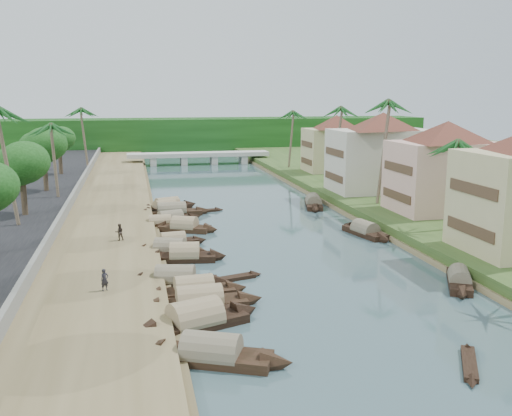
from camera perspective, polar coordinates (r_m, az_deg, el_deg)
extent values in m
plane|color=#3A5358|center=(45.24, 4.85, -6.30)|extent=(220.00, 220.00, 0.00)
cube|color=brown|center=(62.69, -14.85, -1.30)|extent=(10.00, 180.00, 0.80)
cube|color=#2C451B|center=(70.19, 14.98, 0.17)|extent=(16.00, 180.00, 1.20)
cube|color=black|center=(63.63, -22.53, -1.33)|extent=(8.00, 180.00, 1.40)
cube|color=slate|center=(62.85, -18.72, -0.61)|extent=(0.40, 180.00, 1.10)
cube|color=#12390F|center=(137.14, -6.88, 7.13)|extent=(120.00, 4.00, 8.00)
cube|color=#12390F|center=(142.11, -7.07, 7.27)|extent=(120.00, 4.00, 8.00)
cube|color=#12390F|center=(147.08, -7.25, 7.40)|extent=(120.00, 4.00, 8.00)
cube|color=#B0AFA4|center=(114.52, -5.75, 5.36)|extent=(28.00, 4.00, 0.80)
cube|color=#B0AFA4|center=(113.98, -10.25, 4.65)|extent=(1.20, 3.50, 1.80)
cube|color=#B0AFA4|center=(114.34, -7.24, 4.76)|extent=(1.20, 3.50, 1.80)
cube|color=#B0AFA4|center=(115.01, -4.25, 4.86)|extent=(1.20, 3.50, 1.80)
cube|color=#B0AFA4|center=(115.98, -1.30, 4.94)|extent=(1.20, 3.50, 1.80)
cube|color=#473221|center=(48.05, 20.59, -1.99)|extent=(0.10, 6.40, 0.90)
cube|color=#473221|center=(47.46, 20.85, 1.77)|extent=(0.10, 6.40, 0.90)
cube|color=#CFA192|center=(64.80, 18.37, 2.99)|extent=(11.00, 8.00, 7.50)
pyramid|color=brown|center=(64.33, 18.63, 7.27)|extent=(14.11, 14.11, 2.20)
cube|color=#473221|center=(62.46, 13.87, 1.20)|extent=(0.10, 6.40, 0.90)
cube|color=#473221|center=(62.03, 14.00, 3.93)|extent=(0.10, 6.40, 0.90)
cube|color=beige|center=(76.63, 12.44, 4.68)|extent=(13.00, 8.00, 8.00)
pyramid|color=brown|center=(76.24, 12.60, 8.48)|extent=(15.59, 15.59, 2.20)
cube|color=#473221|center=(74.40, 7.77, 3.09)|extent=(0.10, 6.40, 0.90)
cube|color=#473221|center=(74.02, 7.84, 5.55)|extent=(0.10, 6.40, 0.90)
cube|color=tan|center=(95.46, 7.99, 5.77)|extent=(10.00, 7.00, 7.00)
pyramid|color=brown|center=(95.14, 8.06, 8.53)|extent=(12.62, 12.62, 2.20)
cube|color=#473221|center=(94.03, 5.06, 4.68)|extent=(0.10, 5.60, 0.90)
cube|color=#473221|center=(93.75, 5.09, 6.38)|extent=(0.10, 5.60, 0.90)
cube|color=black|center=(30.61, -4.48, -14.75)|extent=(6.54, 4.36, 0.70)
cone|color=black|center=(29.86, 2.20, -15.26)|extent=(2.37, 2.35, 1.97)
cone|color=black|center=(31.66, -10.75, -13.84)|extent=(2.37, 2.35, 1.97)
cylinder|color=#79705B|center=(30.44, -4.49, -14.11)|extent=(5.22, 3.83, 2.04)
cube|color=black|center=(34.76, -6.08, -11.50)|extent=(6.67, 4.26, 0.70)
cone|color=black|center=(36.27, -1.05, -10.30)|extent=(2.42, 2.52, 2.22)
cone|color=black|center=(33.48, -11.58, -12.44)|extent=(2.42, 2.52, 2.22)
cylinder|color=#92835D|center=(34.62, -6.09, -10.92)|extent=(5.31, 3.83, 2.33)
cube|color=black|center=(37.62, -5.67, -9.68)|extent=(6.26, 2.15, 0.70)
cone|color=black|center=(38.20, -0.50, -9.16)|extent=(1.84, 1.80, 1.94)
cone|color=black|center=(37.29, -10.99, -9.90)|extent=(1.84, 1.80, 1.94)
cylinder|color=#92835D|center=(37.49, -5.68, -9.14)|extent=(4.80, 2.17, 2.01)
cube|color=black|center=(42.17, -8.06, -7.40)|extent=(6.14, 3.28, 0.70)
cone|color=black|center=(41.69, -3.62, -7.41)|extent=(2.05, 2.05, 1.87)
cone|color=black|center=(42.84, -12.38, -7.15)|extent=(2.05, 2.05, 1.87)
cylinder|color=#79705B|center=(42.05, -8.07, -6.91)|extent=(4.82, 3.00, 1.94)
cube|color=black|center=(39.70, -6.20, -8.55)|extent=(5.61, 2.24, 0.70)
cone|color=black|center=(40.27, -1.88, -8.08)|extent=(1.71, 1.78, 1.85)
cone|color=black|center=(39.30, -10.64, -8.77)|extent=(1.71, 1.78, 1.85)
cylinder|color=#92835D|center=(39.57, -6.21, -8.04)|extent=(4.32, 2.22, 1.94)
cube|color=black|center=(48.16, -7.13, -5.01)|extent=(5.33, 2.68, 0.70)
cone|color=black|center=(48.06, -3.74, -4.88)|extent=(1.75, 1.97, 1.93)
cone|color=black|center=(48.39, -10.49, -4.94)|extent=(1.75, 1.97, 1.93)
cylinder|color=#92835D|center=(48.06, -7.14, -4.57)|extent=(4.15, 2.58, 2.05)
cube|color=black|center=(49.91, -8.63, -4.47)|extent=(5.54, 3.41, 0.70)
cone|color=black|center=(49.25, -5.35, -4.51)|extent=(1.98, 2.08, 1.85)
cone|color=black|center=(50.69, -11.81, -4.24)|extent=(1.98, 2.08, 1.85)
cylinder|color=#79705B|center=(49.81, -8.64, -4.05)|extent=(4.40, 3.10, 1.94)
cube|color=black|center=(52.91, -8.28, -3.55)|extent=(4.78, 2.07, 0.70)
cone|color=black|center=(53.44, -5.58, -3.25)|extent=(1.49, 1.48, 1.46)
cone|color=black|center=(52.46, -11.04, -3.69)|extent=(1.49, 1.48, 1.46)
cylinder|color=#92835D|center=(52.82, -8.29, -3.15)|extent=(3.71, 1.98, 1.52)
cube|color=black|center=(58.41, -7.14, -2.12)|extent=(5.46, 3.91, 0.70)
cone|color=black|center=(57.50, -4.47, -2.19)|extent=(2.10, 2.20, 1.88)
cone|color=black|center=(59.41, -9.73, -1.89)|extent=(2.10, 2.20, 1.88)
cylinder|color=#92835D|center=(58.33, -7.15, -1.75)|extent=(4.39, 3.46, 1.99)
cube|color=black|center=(62.39, -8.54, -1.30)|extent=(5.55, 3.33, 0.70)
cone|color=black|center=(63.59, -6.11, -0.92)|extent=(1.92, 1.86, 1.60)
cone|color=black|center=(61.27, -11.08, -1.53)|extent=(1.92, 1.86, 1.60)
cylinder|color=#79705B|center=(62.31, -8.55, -0.95)|extent=(4.39, 2.95, 1.65)
cube|color=black|center=(60.38, -9.55, -1.75)|extent=(4.81, 1.63, 0.70)
cone|color=black|center=(60.50, -7.04, -1.57)|extent=(1.40, 1.43, 1.57)
cone|color=black|center=(60.35, -12.08, -1.77)|extent=(1.40, 1.43, 1.57)
cylinder|color=#92835D|center=(60.30, -9.56, -1.39)|extent=(3.68, 1.68, 1.63)
cube|color=black|center=(68.19, -9.09, -0.24)|extent=(5.42, 4.12, 0.70)
cone|color=black|center=(69.74, -7.09, 0.13)|extent=(2.11, 2.15, 1.78)
cone|color=black|center=(66.70, -11.19, -0.50)|extent=(2.11, 2.15, 1.78)
cylinder|color=#92835D|center=(68.12, -9.10, 0.07)|extent=(4.38, 3.58, 1.86)
cube|color=black|center=(66.29, -8.42, -0.55)|extent=(6.85, 2.08, 0.70)
cone|color=black|center=(66.71, -5.19, -0.33)|extent=(1.97, 1.75, 1.92)
cone|color=black|center=(66.04, -11.68, -0.64)|extent=(1.97, 1.75, 1.92)
cylinder|color=#79705B|center=(66.21, -8.43, -0.23)|extent=(5.25, 2.11, 1.97)
cube|color=black|center=(69.66, -8.85, 0.01)|extent=(5.97, 3.80, 0.70)
cone|color=black|center=(71.00, -6.54, 0.34)|extent=(2.13, 2.15, 1.85)
cone|color=black|center=(68.42, -11.25, -0.21)|extent=(2.13, 2.15, 1.85)
cylinder|color=#92835D|center=(69.59, -8.86, 0.31)|extent=(4.74, 3.38, 1.92)
cube|color=black|center=(44.29, 19.65, -7.05)|extent=(3.82, 5.43, 0.70)
cone|color=black|center=(47.09, 19.41, -5.85)|extent=(1.91, 1.97, 1.54)
cone|color=black|center=(41.46, 19.93, -8.20)|extent=(1.91, 1.97, 1.54)
cylinder|color=#79705B|center=(44.18, 19.68, -6.58)|extent=(3.29, 4.34, 1.58)
cube|color=black|center=(57.24, 10.85, -2.51)|extent=(2.96, 5.83, 0.70)
cone|color=black|center=(59.68, 9.12, -1.81)|extent=(1.91, 1.92, 1.77)
cone|color=black|center=(54.82, 12.74, -3.11)|extent=(1.91, 1.92, 1.77)
cylinder|color=#79705B|center=(57.15, 10.87, -2.14)|extent=(2.74, 4.56, 1.84)
cube|color=black|center=(71.13, 5.77, 0.32)|extent=(3.40, 6.81, 0.70)
cone|color=black|center=(74.69, 5.58, 0.90)|extent=(2.09, 2.21, 1.90)
cone|color=black|center=(67.56, 5.98, -0.20)|extent=(2.09, 2.21, 1.90)
cylinder|color=#79705B|center=(71.06, 5.78, 0.62)|extent=(3.10, 5.32, 1.95)
cube|color=black|center=(32.07, 20.56, -14.41)|extent=(2.47, 3.66, 0.35)
cone|color=black|center=(34.02, 20.36, -12.88)|extent=(1.07, 1.17, 0.69)
cone|color=black|center=(30.15, 20.78, -16.13)|extent=(1.07, 1.17, 0.69)
cube|color=black|center=(42.92, -2.55, -7.10)|extent=(3.93, 1.90, 0.35)
cone|color=black|center=(43.86, 0.01, -6.69)|extent=(1.16, 1.09, 0.85)
cone|color=black|center=(42.07, -5.22, -7.52)|extent=(1.16, 1.09, 0.85)
cube|color=black|center=(67.69, -5.57, -0.33)|extent=(4.21, 1.38, 0.35)
cone|color=black|center=(68.28, -3.68, -0.19)|extent=(1.14, 0.96, 0.83)
cone|color=black|center=(67.16, -7.50, -0.46)|extent=(1.14, 0.96, 0.83)
cylinder|color=#715F4B|center=(55.81, 19.04, 2.11)|extent=(0.84, 0.36, 8.29)
sphere|color=#1C5521|center=(55.37, 19.31, 6.17)|extent=(3.20, 3.20, 3.20)
cylinder|color=#715F4B|center=(67.10, 12.39, 5.44)|extent=(1.43, 0.36, 11.85)
sphere|color=#1C5521|center=(66.79, 12.60, 10.31)|extent=(3.20, 3.20, 3.20)
cylinder|color=#715F4B|center=(84.11, 7.91, 6.33)|extent=(1.58, 0.36, 10.70)
sphere|color=#1C5521|center=(83.84, 8.01, 9.84)|extent=(3.20, 3.20, 3.20)
cylinder|color=#715F4B|center=(58.14, -23.27, 3.75)|extent=(1.52, 0.36, 11.07)
sphere|color=#1C5521|center=(57.78, -23.68, 8.99)|extent=(3.20, 3.20, 3.20)
cylinder|color=#715F4B|center=(72.96, -19.44, 4.46)|extent=(0.69, 0.36, 8.82)
sphere|color=#1C5521|center=(72.63, -19.65, 7.78)|extent=(3.20, 3.20, 3.20)
cylinder|color=#715F4B|center=(99.91, 3.41, 6.87)|extent=(1.13, 0.36, 9.68)
sphere|color=#1C5521|center=(99.66, 3.45, 9.54)|extent=(3.20, 3.20, 3.20)
cylinder|color=#715F4B|center=(100.48, -16.69, 6.67)|extent=(1.07, 0.36, 10.07)
sphere|color=#1C5521|center=(100.25, -16.84, 9.42)|extent=(3.20, 3.20, 3.20)
cylinder|color=#4E402C|center=(63.51, -22.18, 0.96)|extent=(0.60, 0.60, 3.65)
ellipsoid|color=#12390F|center=(63.04, -22.42, 4.07)|extent=(5.07, 5.07, 4.17)
cylinder|color=#4E402C|center=(78.71, -20.30, 3.05)|extent=(0.60, 0.60, 3.99)
ellipsoid|color=#12390F|center=(78.30, -20.49, 5.81)|extent=(5.31, 5.31, 4.36)
cylinder|color=#4E402C|center=(94.87, -18.97, 4.33)|extent=(0.60, 0.60, 3.69)
ellipsoid|color=#12390F|center=(94.55, -19.10, 6.45)|extent=(4.45, 4.45, 3.66)
cylinder|color=#4E402C|center=(82.04, 14.59, 3.49)|extent=(0.60, 0.60, 3.83)
ellipsoid|color=#12390F|center=(81.66, 14.72, 6.04)|extent=(4.18, 4.18, 3.44)
imported|color=#232128|center=(39.40, -14.90, -6.96)|extent=(0.65, 0.59, 1.50)
imported|color=#362D26|center=(52.44, -13.50, -2.35)|extent=(0.83, 0.70, 1.52)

